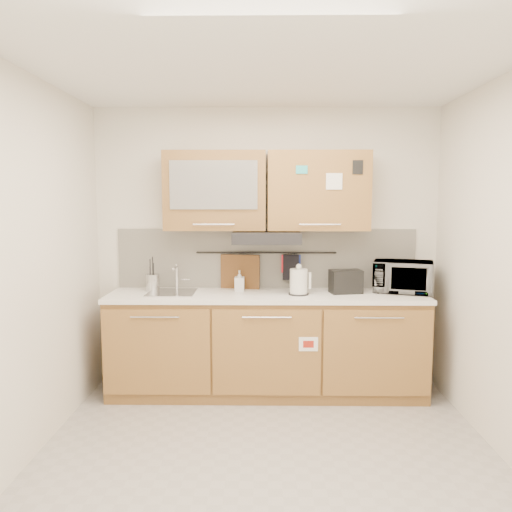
{
  "coord_description": "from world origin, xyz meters",
  "views": [
    {
      "loc": [
        -0.04,
        -3.19,
        1.76
      ],
      "look_at": [
        -0.09,
        1.05,
        1.27
      ],
      "focal_mm": 35.0,
      "sensor_mm": 36.0,
      "label": 1
    }
  ],
  "objects": [
    {
      "name": "cutting_board",
      "position": [
        -0.25,
        1.44,
        1.01
      ],
      "size": [
        0.37,
        0.1,
        0.46
      ],
      "primitive_type": "cube",
      "rotation": [
        0.0,
        0.0,
        -0.2
      ],
      "color": "brown",
      "rests_on": "utensil_rail"
    },
    {
      "name": "backsplash",
      "position": [
        0.0,
        1.49,
        1.2
      ],
      "size": [
        2.8,
        0.02,
        0.56
      ],
      "primitive_type": "cube",
      "color": "silver",
      "rests_on": "countertop"
    },
    {
      "name": "kettle",
      "position": [
        0.28,
        1.14,
        1.03
      ],
      "size": [
        0.2,
        0.18,
        0.27
      ],
      "rotation": [
        0.0,
        0.0,
        0.07
      ],
      "color": "silver",
      "rests_on": "countertop"
    },
    {
      "name": "range_hood",
      "position": [
        0.0,
        1.25,
        1.42
      ],
      "size": [
        0.6,
        0.46,
        0.1
      ],
      "primitive_type": "cube",
      "color": "black",
      "rests_on": "upper_cabinets"
    },
    {
      "name": "soap_bottle",
      "position": [
        -0.25,
        1.31,
        1.02
      ],
      "size": [
        0.09,
        0.09,
        0.19
      ],
      "primitive_type": "imported",
      "rotation": [
        0.0,
        0.0,
        -0.01
      ],
      "color": "#999999",
      "rests_on": "countertop"
    },
    {
      "name": "utensil_crock",
      "position": [
        -1.04,
        1.29,
        1.0
      ],
      "size": [
        0.15,
        0.15,
        0.32
      ],
      "rotation": [
        0.0,
        0.0,
        -0.24
      ],
      "color": "#ADAEB2",
      "rests_on": "countertop"
    },
    {
      "name": "upper_cabinets",
      "position": [
        -0.0,
        1.32,
        1.83
      ],
      "size": [
        1.82,
        0.37,
        0.7
      ],
      "color": "olive",
      "rests_on": "wall_back"
    },
    {
      "name": "utensil_rail",
      "position": [
        0.0,
        1.45,
        1.26
      ],
      "size": [
        1.3,
        0.02,
        0.02
      ],
      "primitive_type": "cylinder",
      "rotation": [
        0.0,
        1.57,
        0.0
      ],
      "color": "black",
      "rests_on": "backsplash"
    },
    {
      "name": "dark_pouch",
      "position": [
        0.23,
        1.44,
        1.12
      ],
      "size": [
        0.16,
        0.07,
        0.24
      ],
      "primitive_type": "cube",
      "rotation": [
        0.0,
        0.0,
        -0.2
      ],
      "color": "black",
      "rests_on": "utensil_rail"
    },
    {
      "name": "countertop",
      "position": [
        0.0,
        1.19,
        0.9
      ],
      "size": [
        2.82,
        0.62,
        0.04
      ],
      "primitive_type": "cube",
      "color": "white",
      "rests_on": "base_cabinet"
    },
    {
      "name": "ceiling",
      "position": [
        0.0,
        0.0,
        2.6
      ],
      "size": [
        3.2,
        3.2,
        0.0
      ],
      "primitive_type": "plane",
      "rotation": [
        3.14,
        0.0,
        0.0
      ],
      "color": "white",
      "rests_on": "wall_back"
    },
    {
      "name": "oven_mitt",
      "position": [
        0.26,
        1.44,
        1.14
      ],
      "size": [
        0.12,
        0.04,
        0.19
      ],
      "primitive_type": "cube",
      "rotation": [
        0.0,
        0.0,
        -0.06
      ],
      "color": "navy",
      "rests_on": "utensil_rail"
    },
    {
      "name": "wall_back",
      "position": [
        0.0,
        1.5,
        1.3
      ],
      "size": [
        3.2,
        0.0,
        3.2
      ],
      "primitive_type": "plane",
      "rotation": [
        1.57,
        0.0,
        0.0
      ],
      "color": "silver",
      "rests_on": "ground"
    },
    {
      "name": "pot_holder",
      "position": [
        0.21,
        1.44,
        1.16
      ],
      "size": [
        0.14,
        0.03,
        0.17
      ],
      "primitive_type": "cube",
      "rotation": [
        0.0,
        0.0,
        -0.07
      ],
      "color": "red",
      "rests_on": "utensil_rail"
    },
    {
      "name": "base_cabinet",
      "position": [
        0.0,
        1.19,
        0.41
      ],
      "size": [
        2.8,
        0.64,
        0.88
      ],
      "color": "olive",
      "rests_on": "floor"
    },
    {
      "name": "wall_left",
      "position": [
        -1.6,
        0.0,
        1.3
      ],
      "size": [
        0.0,
        3.0,
        3.0
      ],
      "primitive_type": "plane",
      "rotation": [
        1.57,
        0.0,
        1.57
      ],
      "color": "silver",
      "rests_on": "ground"
    },
    {
      "name": "floor",
      "position": [
        0.0,
        0.0,
        0.0
      ],
      "size": [
        3.2,
        3.2,
        0.0
      ],
      "primitive_type": "plane",
      "color": "#9E9993",
      "rests_on": "ground"
    },
    {
      "name": "sink",
      "position": [
        -0.85,
        1.21,
        0.92
      ],
      "size": [
        0.42,
        0.4,
        0.26
      ],
      "color": "silver",
      "rests_on": "countertop"
    },
    {
      "name": "microwave",
      "position": [
        1.23,
        1.28,
        1.06
      ],
      "size": [
        0.59,
        0.48,
        0.28
      ],
      "primitive_type": "imported",
      "rotation": [
        0.0,
        0.0,
        -0.31
      ],
      "color": "#999999",
      "rests_on": "countertop"
    },
    {
      "name": "toaster",
      "position": [
        0.71,
        1.22,
        1.03
      ],
      "size": [
        0.3,
        0.21,
        0.21
      ],
      "rotation": [
        0.0,
        0.0,
        0.18
      ],
      "color": "black",
      "rests_on": "countertop"
    }
  ]
}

